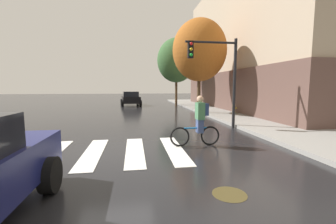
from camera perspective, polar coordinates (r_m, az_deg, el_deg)
name	(u,v)px	position (r m, az deg, el deg)	size (l,w,h in m)	color
ground_plane	(113,152)	(7.11, -13.82, -9.90)	(120.00, 120.00, 0.00)	black
crosswalk_stripes	(93,153)	(7.18, -18.57, -9.83)	(5.52, 3.24, 0.01)	silver
manhole_cover	(229,194)	(4.54, 15.42, -19.54)	(0.64, 0.64, 0.01)	#473D1E
sedan_mid	(131,98)	(24.24, -9.54, 3.49)	(2.31, 4.43, 1.49)	black
cyclist	(199,121)	(7.52, 7.89, -2.29)	(1.71, 0.36, 1.69)	black
traffic_light_near	(218,68)	(10.80, 12.70, 10.98)	(2.47, 0.28, 4.20)	black
fire_hydrant	(234,108)	(16.22, 16.44, 1.06)	(0.33, 0.22, 0.78)	gold
street_tree_near	(199,50)	(16.34, 8.03, 15.32)	(3.76, 3.76, 6.69)	#4C3823
street_tree_mid	(176,60)	(23.12, 2.14, 13.03)	(3.85, 3.85, 6.86)	#4C3823
corner_building	(312,46)	(24.21, 32.83, 13.99)	(16.86, 19.51, 11.25)	brown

